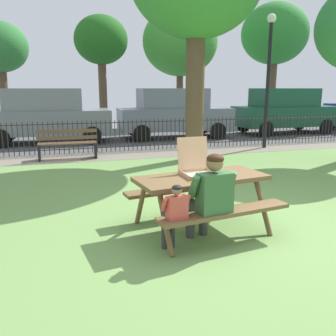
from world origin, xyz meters
TOP-DOWN VIEW (x-y plane):
  - ground at (0.00, 1.39)m, footprint 28.00×10.77m
  - cobblestone_walkway at (0.00, 6.07)m, footprint 28.00×1.40m
  - street_asphalt at (0.00, 10.07)m, footprint 28.00×6.58m
  - picnic_table_foreground at (-0.50, 0.10)m, footprint 2.00×1.73m
  - pizza_box_open at (-0.53, 0.22)m, footprint 0.48×0.53m
  - pizza_slice_on_table at (-0.13, 0.16)m, footprint 0.21×0.25m
  - adult_at_table at (-0.59, -0.42)m, footprint 0.63×0.63m
  - child_at_table at (-1.09, -0.52)m, footprint 0.36×0.36m
  - iron_fence_streetside at (0.00, 6.77)m, footprint 22.29×0.03m
  - park_bench_center at (-2.15, 5.94)m, footprint 1.60×0.47m
  - lamp_post_walkway at (4.20, 6.14)m, footprint 0.28×0.28m
  - parked_car_center at (-2.76, 9.37)m, footprint 4.44×2.00m
  - parked_car_right at (2.04, 9.37)m, footprint 4.45×2.02m
  - parked_car_far_right at (7.11, 9.37)m, footprint 4.45×2.02m
  - far_tree_midleft at (-4.78, 14.59)m, footprint 2.56×2.56m
  - far_tree_center at (-0.12, 14.59)m, footprint 2.65×2.65m
  - far_tree_midright at (4.02, 14.59)m, footprint 3.96×3.96m
  - far_tree_right at (9.69, 14.59)m, footprint 3.77×3.77m

SIDE VIEW (x-z plane):
  - ground at x=0.00m, z-range -0.02..0.00m
  - street_asphalt at x=0.00m, z-range -0.01..0.00m
  - cobblestone_walkway at x=0.00m, z-range -0.01..0.00m
  - park_bench_center at x=-2.15m, z-range -0.01..0.84m
  - iron_fence_streetside at x=0.00m, z-range 0.01..1.00m
  - child_at_table at x=-1.09m, z-range 0.09..0.96m
  - picnic_table_foreground at x=-0.50m, z-range 0.20..0.99m
  - adult_at_table at x=-0.59m, z-range 0.06..1.25m
  - pizza_slice_on_table at x=-0.13m, z-range 0.77..0.79m
  - pizza_box_open at x=-0.53m, z-range 0.64..1.14m
  - parked_car_center at x=-2.76m, z-range 0.04..1.98m
  - parked_car_right at x=2.04m, z-range 0.04..1.98m
  - parked_car_far_right at x=7.11m, z-range 0.04..1.98m
  - lamp_post_walkway at x=4.20m, z-range 0.45..4.67m
  - far_tree_midleft at x=-4.78m, z-range 1.26..6.23m
  - far_tree_center at x=-0.12m, z-range 1.46..6.95m
  - far_tree_midright at x=4.02m, z-range 1.26..7.39m
  - far_tree_right at x=9.69m, z-range 1.58..8.25m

